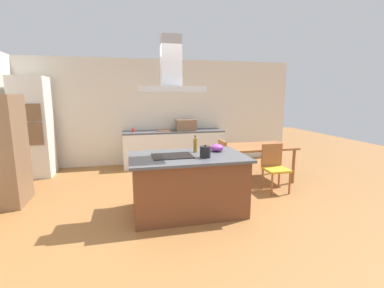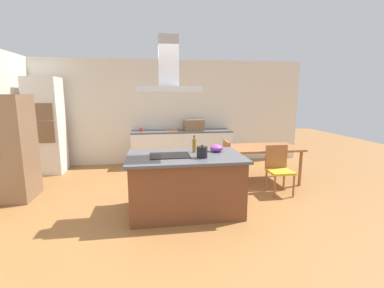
{
  "view_description": "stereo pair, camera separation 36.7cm",
  "coord_description": "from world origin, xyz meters",
  "views": [
    {
      "loc": [
        -0.87,
        -3.94,
        1.82
      ],
      "look_at": [
        0.16,
        0.4,
        1.0
      ],
      "focal_mm": 25.39,
      "sensor_mm": 36.0,
      "label": 1
    },
    {
      "loc": [
        -0.51,
        -4.01,
        1.82
      ],
      "look_at": [
        0.16,
        0.4,
        1.0
      ],
      "focal_mm": 25.39,
      "sensor_mm": 36.0,
      "label": 2
    }
  ],
  "objects": [
    {
      "name": "cutting_board",
      "position": [
        0.02,
        2.93,
        0.91
      ],
      "size": [
        0.34,
        0.24,
        0.02
      ],
      "primitive_type": "cube",
      "color": "brown",
      "rests_on": "back_counter"
    },
    {
      "name": "cooktop",
      "position": [
        -0.24,
        0.0,
        0.91
      ],
      "size": [
        0.6,
        0.44,
        0.01
      ],
      "primitive_type": "cube",
      "color": "black",
      "rests_on": "kitchen_island"
    },
    {
      "name": "chair_at_left_end",
      "position": [
        0.89,
        1.22,
        0.51
      ],
      "size": [
        0.42,
        0.42,
        0.89
      ],
      "color": "gold",
      "rests_on": "ground"
    },
    {
      "name": "wall_oven_stack",
      "position": [
        -2.9,
        2.65,
        1.1
      ],
      "size": [
        0.7,
        0.66,
        2.2
      ],
      "color": "silver",
      "rests_on": "ground"
    },
    {
      "name": "mixing_bowl",
      "position": [
        0.53,
        0.19,
        0.96
      ],
      "size": [
        0.22,
        0.22,
        0.12
      ],
      "primitive_type": "ellipsoid",
      "color": "purple",
      "rests_on": "kitchen_island"
    },
    {
      "name": "kitchen_island",
      "position": [
        0.0,
        0.0,
        0.45
      ],
      "size": [
        1.77,
        1.1,
        0.9
      ],
      "color": "brown",
      "rests_on": "ground"
    },
    {
      "name": "coffee_mug_red",
      "position": [
        -0.75,
        2.89,
        0.95
      ],
      "size": [
        0.08,
        0.08,
        0.09
      ],
      "primitive_type": "cylinder",
      "color": "red",
      "rests_on": "back_counter"
    },
    {
      "name": "back_counter",
      "position": [
        0.27,
        2.88,
        0.45
      ],
      "size": [
        2.56,
        0.62,
        0.9
      ],
      "color": "silver",
      "rests_on": "ground"
    },
    {
      "name": "countertop_microwave",
      "position": [
        0.59,
        2.88,
        1.04
      ],
      "size": [
        0.5,
        0.38,
        0.28
      ],
      "primitive_type": "cube",
      "color": "brown",
      "rests_on": "back_counter"
    },
    {
      "name": "dining_table",
      "position": [
        1.81,
        1.22,
        0.67
      ],
      "size": [
        1.4,
        0.9,
        0.75
      ],
      "color": "#995B33",
      "rests_on": "ground"
    },
    {
      "name": "ground",
      "position": [
        0.0,
        1.5,
        0.0
      ],
      "size": [
        16.0,
        16.0,
        0.0
      ],
      "primitive_type": "plane",
      "color": "#936033"
    },
    {
      "name": "wall_back",
      "position": [
        0.0,
        3.25,
        1.35
      ],
      "size": [
        7.2,
        0.1,
        2.7
      ],
      "primitive_type": "cube",
      "color": "beige",
      "rests_on": "ground"
    },
    {
      "name": "chair_facing_island",
      "position": [
        1.81,
        0.55,
        0.51
      ],
      "size": [
        0.42,
        0.42,
        0.89
      ],
      "color": "gold",
      "rests_on": "ground"
    },
    {
      "name": "olive_oil_bottle",
      "position": [
        0.17,
        0.21,
        1.01
      ],
      "size": [
        0.06,
        0.06,
        0.27
      ],
      "color": "olive",
      "rests_on": "kitchen_island"
    },
    {
      "name": "range_hood",
      "position": [
        -0.24,
        0.0,
        2.1
      ],
      "size": [
        0.9,
        0.55,
        0.78
      ],
      "color": "#ADADB2"
    },
    {
      "name": "tea_kettle",
      "position": [
        0.22,
        -0.19,
        0.98
      ],
      "size": [
        0.21,
        0.16,
        0.19
      ],
      "color": "black",
      "rests_on": "kitchen_island"
    }
  ]
}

